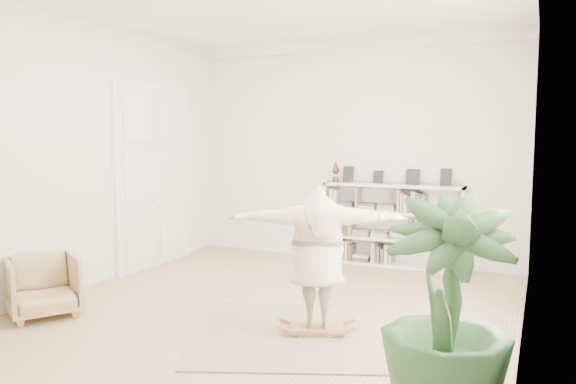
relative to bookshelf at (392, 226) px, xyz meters
The scene contains 9 objects.
floor 2.98m from the bookshelf, 104.79° to the right, with size 6.00×6.00×0.00m, color #9D7851.
room_shell 2.97m from the bookshelf, behind, with size 6.00×6.00×6.00m.
doors 3.84m from the bookshelf, 156.24° to the right, with size 0.09×1.78×2.92m.
bookshelf is the anchor object (origin of this frame).
armchair 5.11m from the bookshelf, 126.66° to the right, with size 0.74×0.76×0.69m, color tan.
rug 3.42m from the bookshelf, 89.02° to the right, with size 2.50×2.00×0.02m, color tan.
rocker_board 3.41m from the bookshelf, 89.02° to the right, with size 0.64×0.52×0.12m.
person 3.37m from the bookshelf, 89.02° to the right, with size 1.82×0.49×1.48m, color #C9B096.
houseplant 4.91m from the bookshelf, 71.51° to the right, with size 0.93×0.93×1.66m, color #284924.
Camera 1 is at (2.88, -5.84, 2.10)m, focal length 35.00 mm.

